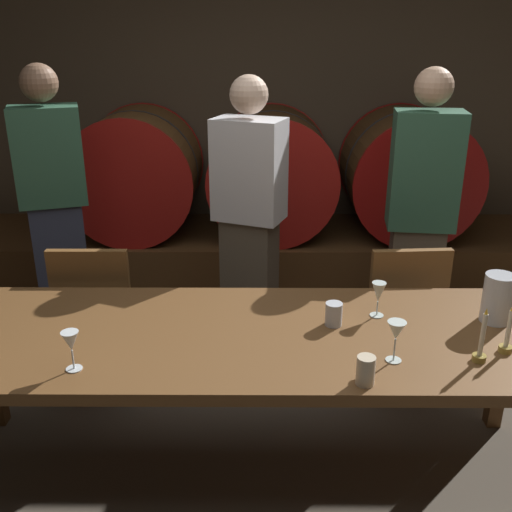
{
  "coord_description": "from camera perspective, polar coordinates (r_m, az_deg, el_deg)",
  "views": [
    {
      "loc": [
        -0.09,
        -2.13,
        1.93
      ],
      "look_at": [
        -0.11,
        0.34,
        0.94
      ],
      "focal_mm": 41.51,
      "sensor_mm": 36.0,
      "label": 1
    }
  ],
  "objects": [
    {
      "name": "ground_plane",
      "position": [
        2.87,
        2.23,
        -20.38
      ],
      "size": [
        8.31,
        8.31,
        0.0
      ],
      "primitive_type": "plane",
      "color": "brown"
    },
    {
      "name": "cup_center",
      "position": [
        2.14,
        10.52,
        -10.79
      ],
      "size": [
        0.07,
        0.07,
        0.11
      ],
      "primitive_type": "cylinder",
      "color": "beige",
      "rests_on": "dining_table"
    },
    {
      "name": "wine_barrel_left",
      "position": [
        4.51,
        -11.42,
        7.85
      ],
      "size": [
        0.92,
        0.8,
        0.92
      ],
      "color": "brown",
      "rests_on": "barrel_shelf"
    },
    {
      "name": "pitcher",
      "position": [
        2.69,
        22.26,
        -3.8
      ],
      "size": [
        0.13,
        0.13,
        0.21
      ],
      "color": "silver",
      "rests_on": "dining_table"
    },
    {
      "name": "back_wall",
      "position": [
        4.87,
        1.46,
        15.6
      ],
      "size": [
        6.39,
        0.24,
        2.81
      ],
      "primitive_type": "cube",
      "color": "brown",
      "rests_on": "ground"
    },
    {
      "name": "barrel_shelf",
      "position": [
        4.62,
        1.44,
        -0.04
      ],
      "size": [
        5.75,
        0.9,
        0.42
      ],
      "primitive_type": "cube",
      "color": "brown",
      "rests_on": "ground"
    },
    {
      "name": "wine_barrel_right",
      "position": [
        4.55,
        14.35,
        7.73
      ],
      "size": [
        0.92,
        0.8,
        0.92
      ],
      "color": "#513319",
      "rests_on": "barrel_shelf"
    },
    {
      "name": "guest_right",
      "position": [
        3.57,
        15.53,
        3.81
      ],
      "size": [
        0.41,
        0.28,
        1.7
      ],
      "rotation": [
        0.0,
        0.0,
        3.02
      ],
      "color": "brown",
      "rests_on": "ground"
    },
    {
      "name": "chair_right",
      "position": [
        3.25,
        13.68,
        -5.21
      ],
      "size": [
        0.43,
        0.43,
        0.88
      ],
      "rotation": [
        0.0,
        0.0,
        3.21
      ],
      "color": "brown",
      "rests_on": "ground"
    },
    {
      "name": "candle_right",
      "position": [
        2.48,
        23.03,
        -7.4
      ],
      "size": [
        0.05,
        0.05,
        0.2
      ],
      "color": "olive",
      "rests_on": "dining_table"
    },
    {
      "name": "wine_glass_right",
      "position": [
        2.58,
        11.71,
        -3.54
      ],
      "size": [
        0.06,
        0.06,
        0.16
      ],
      "color": "silver",
      "rests_on": "dining_table"
    },
    {
      "name": "guest_left",
      "position": [
        3.71,
        -18.76,
        4.22
      ],
      "size": [
        0.44,
        0.34,
        1.72
      ],
      "rotation": [
        0.0,
        0.0,
        3.45
      ],
      "color": "#33384C",
      "rests_on": "ground"
    },
    {
      "name": "wine_glass_center_left",
      "position": [
        2.25,
        -17.42,
        -7.96
      ],
      "size": [
        0.06,
        0.06,
        0.16
      ],
      "color": "white",
      "rests_on": "dining_table"
    },
    {
      "name": "chair_left",
      "position": [
        3.26,
        -14.89,
        -5.2
      ],
      "size": [
        0.4,
        0.4,
        0.88
      ],
      "rotation": [
        0.0,
        0.0,
        3.14
      ],
      "color": "brown",
      "rests_on": "ground"
    },
    {
      "name": "wine_glass_center_right",
      "position": [
        2.26,
        13.36,
        -7.12
      ],
      "size": [
        0.07,
        0.07,
        0.16
      ],
      "color": "silver",
      "rests_on": "dining_table"
    },
    {
      "name": "wine_barrel_center",
      "position": [
        4.42,
        1.53,
        7.99
      ],
      "size": [
        0.92,
        0.8,
        0.92
      ],
      "color": "#513319",
      "rests_on": "barrel_shelf"
    },
    {
      "name": "cup_left",
      "position": [
        2.5,
        7.5,
        -5.57
      ],
      "size": [
        0.07,
        0.07,
        0.1
      ],
      "primitive_type": "cylinder",
      "color": "silver",
      "rests_on": "dining_table"
    },
    {
      "name": "dining_table",
      "position": [
        2.48,
        -1.27,
        -8.65
      ],
      "size": [
        2.69,
        0.87,
        0.74
      ],
      "color": "brown",
      "rests_on": "ground"
    },
    {
      "name": "candle_left",
      "position": [
        2.38,
        20.85,
        -8.14
      ],
      "size": [
        0.05,
        0.05,
        0.22
      ],
      "color": "olive",
      "rests_on": "dining_table"
    },
    {
      "name": "guest_center",
      "position": [
        3.4,
        -0.64,
        3.37
      ],
      "size": [
        0.44,
        0.36,
        1.67
      ],
      "rotation": [
        0.0,
        0.0,
        2.77
      ],
      "color": "brown",
      "rests_on": "ground"
    }
  ]
}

